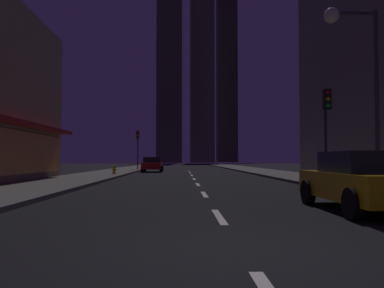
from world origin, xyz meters
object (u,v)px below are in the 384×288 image
traffic_light_near_right (327,115)px  traffic_light_far_left (138,141)px  fire_hydrant_far_left (114,170)px  car_parked_near (363,181)px  car_parked_far (153,164)px  street_lamp_right (353,53)px

traffic_light_near_right → traffic_light_far_left: same height
traffic_light_far_left → fire_hydrant_far_left: bearing=-91.9°
fire_hydrant_far_left → traffic_light_near_right: traffic_light_near_right is taller
car_parked_near → traffic_light_far_left: 33.40m
car_parked_far → traffic_light_near_right: size_ratio=1.01×
car_parked_near → street_lamp_right: size_ratio=0.64×
traffic_light_near_right → street_lamp_right: (-0.12, -2.92, 1.87)m
car_parked_near → traffic_light_near_right: size_ratio=1.01×
car_parked_far → traffic_light_far_left: size_ratio=1.01×
fire_hydrant_far_left → street_lamp_right: 19.87m
traffic_light_far_left → street_lamp_right: size_ratio=0.64×
car_parked_far → traffic_light_far_left: traffic_light_far_left is taller
fire_hydrant_far_left → traffic_light_near_right: size_ratio=0.16×
car_parked_far → car_parked_near: bearing=-75.7°
car_parked_far → fire_hydrant_far_left: bearing=-105.6°
car_parked_near → street_lamp_right: street_lamp_right is taller
fire_hydrant_far_left → traffic_light_near_right: bearing=-48.3°
car_parked_near → car_parked_far: bearing=104.3°
fire_hydrant_far_left → traffic_light_near_right: (11.40, -12.78, 2.74)m
fire_hydrant_far_left → street_lamp_right: street_lamp_right is taller
car_parked_near → traffic_light_near_right: (1.90, 7.17, 2.45)m
street_lamp_right → fire_hydrant_far_left: bearing=125.7°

